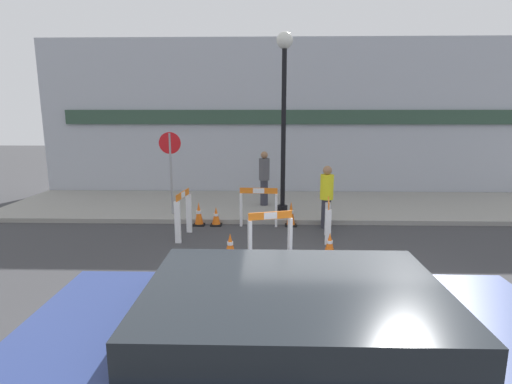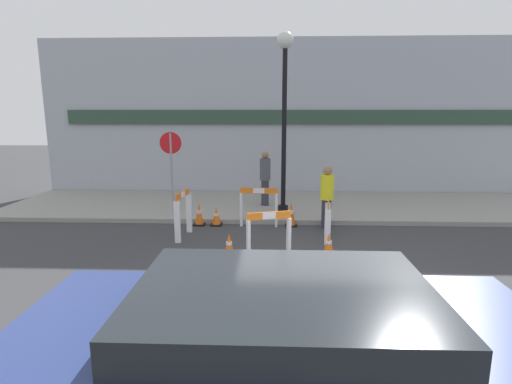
{
  "view_description": "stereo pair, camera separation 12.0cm",
  "coord_description": "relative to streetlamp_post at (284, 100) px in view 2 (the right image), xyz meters",
  "views": [
    {
      "loc": [
        -0.94,
        -5.85,
        2.96
      ],
      "look_at": [
        -1.19,
        3.97,
        1.0
      ],
      "focal_mm": 28.0,
      "sensor_mm": 36.0,
      "label": 1
    },
    {
      "loc": [
        -0.82,
        -5.84,
        2.96
      ],
      "look_at": [
        -1.19,
        3.97,
        1.0
      ],
      "focal_mm": 28.0,
      "sensor_mm": 36.0,
      "label": 2
    }
  ],
  "objects": [
    {
      "name": "traffic_cone_1",
      "position": [
        0.19,
        -0.81,
        -2.98
      ],
      "size": [
        0.3,
        0.3,
        0.66
      ],
      "color": "black",
      "rests_on": "ground_plane"
    },
    {
      "name": "traffic_cone_0",
      "position": [
        -1.21,
        -3.18,
        -3.05
      ],
      "size": [
        0.3,
        0.3,
        0.51
      ],
      "color": "black",
      "rests_on": "ground_plane"
    },
    {
      "name": "ground_plane",
      "position": [
        0.46,
        -5.21,
        -3.3
      ],
      "size": [
        60.0,
        60.0,
        0.0
      ],
      "primitive_type": "plane",
      "color": "#38383A"
    },
    {
      "name": "barricade_2",
      "position": [
        -2.44,
        -1.88,
        -2.69
      ],
      "size": [
        0.24,
        0.92,
        1.13
      ],
      "rotation": [
        0.0,
        0.0,
        4.6
      ],
      "color": "white",
      "rests_on": "ground_plane"
    },
    {
      "name": "storefront_facade",
      "position": [
        0.46,
        3.35,
        -0.55
      ],
      "size": [
        18.0,
        0.22,
        5.5
      ],
      "color": "#A3A8B2",
      "rests_on": "ground_plane"
    },
    {
      "name": "traffic_cone_2",
      "position": [
        -1.8,
        -0.81,
        -3.06
      ],
      "size": [
        0.3,
        0.3,
        0.5
      ],
      "color": "black",
      "rests_on": "ground_plane"
    },
    {
      "name": "barricade_0",
      "position": [
        0.99,
        -1.96,
        -2.78
      ],
      "size": [
        0.23,
        0.79,
        0.97
      ],
      "rotation": [
        0.0,
        0.0,
        1.44
      ],
      "color": "white",
      "rests_on": "ground_plane"
    },
    {
      "name": "person_worker",
      "position": [
        1.09,
        -0.96,
        -2.42
      ],
      "size": [
        0.45,
        0.45,
        1.63
      ],
      "rotation": [
        0.0,
        0.0,
        -2.73
      ],
      "color": "#33333D",
      "rests_on": "ground_plane"
    },
    {
      "name": "stop_sign",
      "position": [
        -3.13,
        -0.1,
        -1.63
      ],
      "size": [
        0.6,
        0.06,
        2.31
      ],
      "rotation": [
        0.0,
        0.0,
        3.21
      ],
      "color": "gray",
      "rests_on": "sidewalk_slab"
    },
    {
      "name": "traffic_cone_3",
      "position": [
        0.88,
        -3.0,
        -3.07
      ],
      "size": [
        0.3,
        0.3,
        0.49
      ],
      "color": "black",
      "rests_on": "ground_plane"
    },
    {
      "name": "barricade_1",
      "position": [
        -0.66,
        -0.86,
        -2.73
      ],
      "size": [
        0.99,
        0.19,
        1.03
      ],
      "rotation": [
        0.0,
        0.0,
        3.09
      ],
      "color": "white",
      "rests_on": "ground_plane"
    },
    {
      "name": "sidewalk_slab",
      "position": [
        0.46,
        1.29,
        -3.24
      ],
      "size": [
        18.0,
        3.99,
        0.13
      ],
      "color": "gray",
      "rests_on": "ground_plane"
    },
    {
      "name": "traffic_cone_4",
      "position": [
        -2.26,
        -0.81,
        -3.0
      ],
      "size": [
        0.3,
        0.3,
        0.63
      ],
      "color": "black",
      "rests_on": "ground_plane"
    },
    {
      "name": "barricade_3",
      "position": [
        -0.38,
        -3.44,
        -2.73
      ],
      "size": [
        0.9,
        0.38,
        1.04
      ],
      "rotation": [
        0.0,
        0.0,
        6.57
      ],
      "color": "white",
      "rests_on": "ground_plane"
    },
    {
      "name": "parked_car_1",
      "position": [
        -0.25,
        -8.3,
        -2.34
      ],
      "size": [
        4.0,
        1.88,
        1.71
      ],
      "color": "navy",
      "rests_on": "ground_plane"
    },
    {
      "name": "streetlamp_post",
      "position": [
        0.0,
        0.0,
        0.0
      ],
      "size": [
        0.44,
        0.44,
        4.91
      ],
      "color": "black",
      "rests_on": "sidewalk_slab"
    },
    {
      "name": "person_pedestrian",
      "position": [
        -0.53,
        1.05,
        -2.27
      ],
      "size": [
        0.45,
        0.45,
        1.67
      ],
      "rotation": [
        0.0,
        0.0,
        3.68
      ],
      "color": "#33333D",
      "rests_on": "sidewalk_slab"
    }
  ]
}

